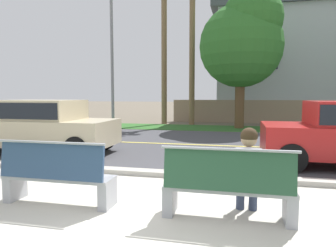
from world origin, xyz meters
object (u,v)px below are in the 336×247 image
seated_person_grey (248,169)px  car_beige_far (41,124)px  streetlamp (113,43)px  shade_tree_far_left (244,39)px  palm_tree_short (192,2)px  bench_left (57,176)px  bench_right (228,188)px

seated_person_grey → car_beige_far: (-5.73, 3.56, 0.18)m
streetlamp → shade_tree_far_left: size_ratio=1.16×
shade_tree_far_left → palm_tree_short: bearing=149.7°
bench_left → palm_tree_short: size_ratio=0.20×
shade_tree_far_left → streetlamp: bearing=-176.7°
bench_left → bench_right: (2.54, 0.00, 0.00)m
bench_left → seated_person_grey: seated_person_grey is taller
bench_left → streetlamp: size_ratio=0.22×
seated_person_grey → shade_tree_far_left: shade_tree_far_left is taller
car_beige_far → shade_tree_far_left: size_ratio=0.63×
car_beige_far → palm_tree_short: palm_tree_short is taller
seated_person_grey → palm_tree_short: size_ratio=0.15×
bench_right → palm_tree_short: 15.13m
seated_person_grey → palm_tree_short: bearing=101.7°
bench_right → car_beige_far: size_ratio=0.40×
bench_right → car_beige_far: (-5.47, 3.73, 0.40)m
seated_person_grey → bench_right: bearing=-147.1°
palm_tree_short → seated_person_grey: bearing=-78.3°
bench_left → streetlamp: streetlamp is taller
bench_right → shade_tree_far_left: size_ratio=0.25×
bench_left → bench_right: bearing=0.0°
bench_right → shade_tree_far_left: shade_tree_far_left is taller
bench_right → shade_tree_far_left: 12.47m
bench_left → car_beige_far: car_beige_far is taller
streetlamp → palm_tree_short: (3.94, 2.04, 2.43)m
car_beige_far → palm_tree_short: (2.97, 9.72, 6.05)m
seated_person_grey → streetlamp: 13.63m
palm_tree_short → streetlamp: bearing=-152.6°
seated_person_grey → streetlamp: streetlamp is taller
car_beige_far → palm_tree_short: 11.83m
shade_tree_far_left → bench_right: bearing=-91.6°
streetlamp → seated_person_grey: bearing=-59.2°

